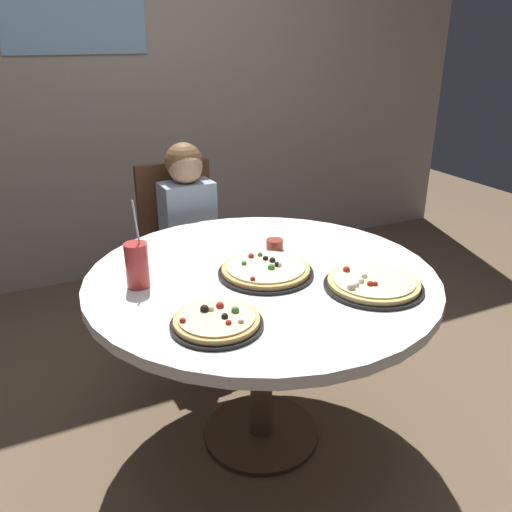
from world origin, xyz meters
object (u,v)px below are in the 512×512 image
(sauce_bowl, at_px, (275,244))
(soda_cup, at_px, (137,265))
(pizza_veggie, at_px, (266,270))
(pizza_pepperoni, at_px, (217,321))
(pizza_cheese, at_px, (373,284))
(diner_child, at_px, (195,263))
(chair_wooden, at_px, (182,243))
(dining_table, at_px, (262,295))

(sauce_bowl, bearing_deg, soda_cup, -170.06)
(pizza_veggie, distance_m, soda_cup, 0.46)
(pizza_pepperoni, distance_m, soda_cup, 0.40)
(pizza_cheese, height_order, sauce_bowl, pizza_cheese)
(pizza_veggie, xyz_separation_m, pizza_cheese, (0.28, -0.26, -0.00))
(pizza_veggie, height_order, pizza_cheese, pizza_cheese)
(sauce_bowl, bearing_deg, diner_child, 104.61)
(diner_child, bearing_deg, pizza_pepperoni, -105.59)
(chair_wooden, relative_size, pizza_cheese, 2.75)
(pizza_pepperoni, bearing_deg, diner_child, 74.41)
(pizza_pepperoni, height_order, soda_cup, soda_cup)
(soda_cup, xyz_separation_m, sauce_bowl, (0.59, 0.10, -0.06))
(soda_cup, bearing_deg, chair_wooden, 63.43)
(pizza_cheese, bearing_deg, pizza_veggie, 137.34)
(diner_child, relative_size, sauce_bowl, 15.46)
(chair_wooden, bearing_deg, sauce_bowl, -78.34)
(dining_table, height_order, sauce_bowl, sauce_bowl)
(pizza_pepperoni, relative_size, sauce_bowl, 4.06)
(pizza_veggie, bearing_deg, sauce_bowl, 55.12)
(pizza_veggie, bearing_deg, diner_child, 90.41)
(dining_table, xyz_separation_m, pizza_cheese, (0.29, -0.28, 0.11))
(chair_wooden, relative_size, soda_cup, 3.09)
(dining_table, distance_m, pizza_cheese, 0.42)
(chair_wooden, xyz_separation_m, diner_child, (0.01, -0.18, -0.05))
(pizza_pepperoni, xyz_separation_m, soda_cup, (-0.14, 0.37, 0.06))
(pizza_pepperoni, bearing_deg, dining_table, 44.16)
(diner_child, height_order, pizza_cheese, diner_child)
(pizza_veggie, xyz_separation_m, sauce_bowl, (0.14, 0.21, 0.00))
(chair_wooden, bearing_deg, pizza_pepperoni, -103.10)
(pizza_veggie, relative_size, soda_cup, 1.14)
(diner_child, height_order, sauce_bowl, diner_child)
(diner_child, xyz_separation_m, sauce_bowl, (0.15, -0.58, 0.29))
(chair_wooden, height_order, pizza_veggie, chair_wooden)
(dining_table, xyz_separation_m, chair_wooden, (-0.00, 0.95, -0.13))
(dining_table, xyz_separation_m, diner_child, (0.00, 0.77, -0.18))
(diner_child, bearing_deg, soda_cup, -122.75)
(chair_wooden, xyz_separation_m, pizza_cheese, (0.30, -1.23, 0.24))
(chair_wooden, xyz_separation_m, pizza_pepperoni, (-0.29, -1.24, 0.24))
(pizza_veggie, height_order, pizza_pepperoni, same)
(soda_cup, bearing_deg, pizza_pepperoni, -68.88)
(dining_table, height_order, diner_child, diner_child)
(diner_child, relative_size, pizza_pepperoni, 3.80)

